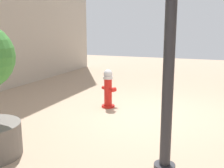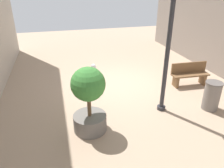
{
  "view_description": "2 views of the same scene",
  "coord_description": "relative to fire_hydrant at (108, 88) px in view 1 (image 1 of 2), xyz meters",
  "views": [
    {
      "loc": [
        -1.37,
        5.61,
        1.87
      ],
      "look_at": [
        0.72,
        0.34,
        0.7
      ],
      "focal_mm": 43.59,
      "sensor_mm": 36.0,
      "label": 1
    },
    {
      "loc": [
        2.44,
        7.95,
        3.95
      ],
      "look_at": [
        0.55,
        0.91,
        0.47
      ],
      "focal_mm": 34.6,
      "sensor_mm": 36.0,
      "label": 2
    }
  ],
  "objects": [
    {
      "name": "fire_hydrant",
      "position": [
        0.0,
        0.0,
        0.0
      ],
      "size": [
        0.39,
        0.38,
        0.91
      ],
      "color": "red",
      "rests_on": "ground_plane"
    },
    {
      "name": "ground_plane",
      "position": [
        -1.03,
        0.22,
        -0.46
      ],
      "size": [
        23.4,
        23.4,
        0.0
      ],
      "primitive_type": "plane",
      "color": "tan"
    }
  ]
}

